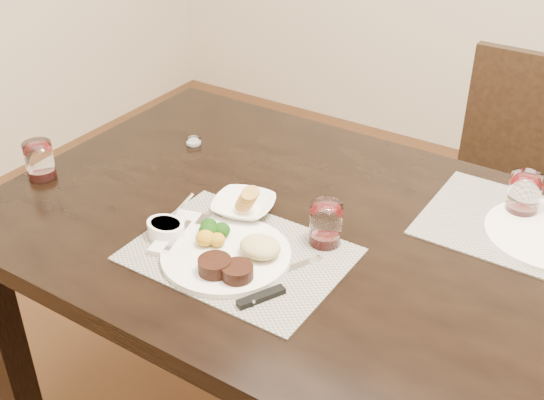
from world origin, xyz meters
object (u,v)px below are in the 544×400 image
Objects in this scene: cracker_bowl at (244,206)px; wine_glass_near at (326,226)px; steak_knife at (269,290)px; chair_far at (510,178)px; dinner_plate at (230,254)px.

wine_glass_near is at bearing 0.00° from cracker_bowl.
steak_knife is 0.30m from cracker_bowl.
steak_knife is (-0.18, -1.19, 0.26)m from chair_far.
dinner_plate is 1.17× the size of steak_knife.
steak_knife is (0.13, -0.04, -0.01)m from dinner_plate.
cracker_bowl is 0.22m from wine_glass_near.
steak_knife is 0.22m from wine_glass_near.
steak_knife is at bearing -92.67° from wine_glass_near.
chair_far is at bearing 107.94° from steak_knife.
cracker_bowl is 1.77× the size of wine_glass_near.
steak_knife is at bearing -45.16° from cracker_bowl.
chair_far is 5.11× the size of cracker_bowl.
steak_knife is 2.43× the size of wine_glass_near.
cracker_bowl is at bearing 105.72° from dinner_plate.
wine_glass_near is at bearing -100.09° from chair_far.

